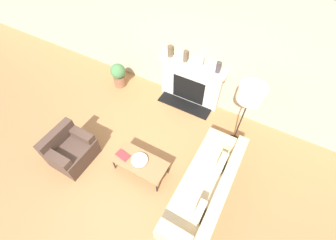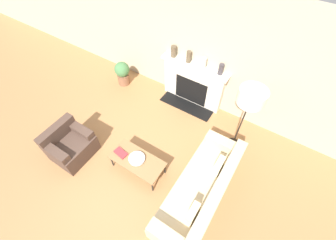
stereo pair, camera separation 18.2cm
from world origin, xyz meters
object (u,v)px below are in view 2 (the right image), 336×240
(mantel_vase_center_right, at_px, (204,63))
(potted_plant, at_px, (123,72))
(floor_lamp, at_px, (251,99))
(mantel_vase_center_left, at_px, (189,57))
(mantel_vase_right, at_px, (221,69))
(fireplace, at_px, (193,84))
(coffee_table, at_px, (137,161))
(book, at_px, (121,153))
(mantel_vase_left, at_px, (174,51))
(couch, at_px, (201,191))
(bowl, at_px, (137,159))
(armchair_near, at_px, (70,145))

(mantel_vase_center_right, height_order, potted_plant, mantel_vase_center_right)
(floor_lamp, relative_size, mantel_vase_center_left, 5.99)
(mantel_vase_right, height_order, potted_plant, mantel_vase_right)
(fireplace, bearing_deg, coffee_table, -88.80)
(mantel_vase_center_right, bearing_deg, book, -101.95)
(coffee_table, distance_m, floor_lamp, 2.46)
(mantel_vase_left, bearing_deg, fireplace, -1.41)
(fireplace, bearing_deg, couch, -57.60)
(couch, xyz_separation_m, mantel_vase_right, (-0.80, 2.23, 0.97))
(mantel_vase_right, bearing_deg, mantel_vase_center_right, 180.00)
(coffee_table, distance_m, mantel_vase_left, 2.63)
(mantel_vase_center_right, height_order, mantel_vase_right, mantel_vase_right)
(mantel_vase_center_left, height_order, potted_plant, mantel_vase_center_left)
(fireplace, bearing_deg, mantel_vase_left, 178.59)
(potted_plant, bearing_deg, coffee_table, -44.22)
(bowl, xyz_separation_m, potted_plant, (-1.97, 1.92, -0.04))
(bowl, relative_size, potted_plant, 0.48)
(book, bearing_deg, mantel_vase_center_left, 95.35)
(armchair_near, distance_m, mantel_vase_left, 3.11)
(coffee_table, height_order, mantel_vase_center_right, mantel_vase_center_right)
(bowl, height_order, floor_lamp, floor_lamp)
(couch, distance_m, coffee_table, 1.37)
(coffee_table, distance_m, mantel_vase_right, 2.61)
(potted_plant, bearing_deg, armchair_near, -77.32)
(coffee_table, relative_size, mantel_vase_right, 4.30)
(armchair_near, bearing_deg, mantel_vase_center_right, -29.27)
(mantel_vase_left, relative_size, mantel_vase_center_left, 0.98)
(book, xyz_separation_m, mantel_vase_right, (0.93, 2.44, 0.88))
(couch, height_order, floor_lamp, floor_lamp)
(fireplace, height_order, mantel_vase_left, mantel_vase_left)
(bowl, relative_size, mantel_vase_right, 1.27)
(couch, relative_size, coffee_table, 2.03)
(couch, distance_m, armchair_near, 2.87)
(book, relative_size, mantel_vase_right, 1.17)
(mantel_vase_left, height_order, potted_plant, mantel_vase_left)
(fireplace, bearing_deg, floor_lamp, -25.66)
(coffee_table, xyz_separation_m, mantel_vase_center_left, (-0.23, 2.38, 0.93))
(armchair_near, bearing_deg, coffee_table, -72.57)
(couch, height_order, mantel_vase_right, mantel_vase_right)
(coffee_table, xyz_separation_m, book, (-0.37, -0.05, 0.04))
(floor_lamp, bearing_deg, book, -136.50)
(armchair_near, bearing_deg, potted_plant, 12.68)
(armchair_near, height_order, coffee_table, armchair_near)
(mantel_vase_center_right, bearing_deg, mantel_vase_left, 180.00)
(armchair_near, xyz_separation_m, mantel_vase_center_left, (1.21, 2.84, 0.98))
(fireplace, xyz_separation_m, coffee_table, (0.05, -2.37, -0.20))
(couch, relative_size, armchair_near, 2.67)
(couch, xyz_separation_m, coffee_table, (-1.36, -0.15, 0.05))
(mantel_vase_left, xyz_separation_m, mantel_vase_center_left, (0.40, 0.00, 0.00))
(fireplace, relative_size, mantel_vase_left, 6.14)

